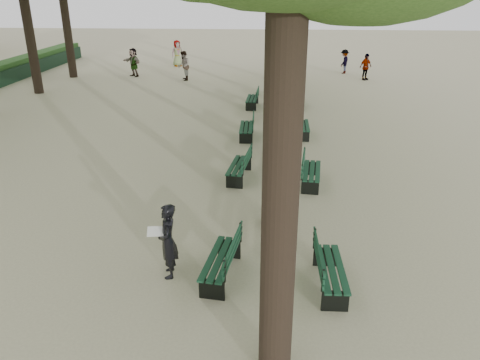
{
  "coord_description": "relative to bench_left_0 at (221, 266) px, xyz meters",
  "views": [
    {
      "loc": [
        1.34,
        -7.87,
        5.77
      ],
      "look_at": [
        0.6,
        3.0,
        1.2
      ],
      "focal_mm": 35.0,
      "sensor_mm": 36.0,
      "label": 1
    }
  ],
  "objects": [
    {
      "name": "ground",
      "position": [
        -0.37,
        -0.49,
        -0.27
      ],
      "size": [
        120.0,
        120.0,
        0.0
      ],
      "primitive_type": "plane",
      "color": "#B2AC87",
      "rests_on": "ground"
    },
    {
      "name": "bench_left_1",
      "position": [
        0.0,
        5.48,
        0.0
      ],
      "size": [
        0.78,
        1.85,
        0.92
      ],
      "color": "black",
      "rests_on": "ground"
    },
    {
      "name": "bench_right_1",
      "position": [
        2.27,
        5.18,
        0.0
      ],
      "size": [
        0.75,
        1.85,
        0.92
      ],
      "color": "black",
      "rests_on": "ground"
    },
    {
      "name": "pedestrian_e",
      "position": [
        -8.34,
        23.05,
        0.66
      ],
      "size": [
        1.56,
        1.39,
        1.86
      ],
      "primitive_type": "imported",
      "rotation": [
        0.0,
        0.0,
        5.59
      ],
      "color": "#262628",
      "rests_on": "ground"
    },
    {
      "name": "bench_right_0",
      "position": [
        2.27,
        -0.2,
        0.0
      ],
      "size": [
        0.61,
        1.81,
        0.92
      ],
      "color": "black",
      "rests_on": "ground"
    },
    {
      "name": "man_with_map",
      "position": [
        -1.1,
        -0.0,
        0.56
      ],
      "size": [
        0.66,
        0.72,
        1.66
      ],
      "color": "black",
      "rests_on": "ground"
    },
    {
      "name": "pedestrian_a",
      "position": [
        -4.7,
        21.82,
        0.66
      ],
      "size": [
        0.56,
        0.96,
        1.85
      ],
      "primitive_type": "imported",
      "rotation": [
        0.0,
        0.0,
        4.94
      ],
      "color": "#262628",
      "rests_on": "ground"
    },
    {
      "name": "bench_left_0",
      "position": [
        0.0,
        0.0,
        0.0
      ],
      "size": [
        0.8,
        1.86,
        0.92
      ],
      "color": "black",
      "rests_on": "ground"
    },
    {
      "name": "bench_left_3",
      "position": [
        0.0,
        14.98,
        0.0
      ],
      "size": [
        0.64,
        1.82,
        0.92
      ],
      "color": "black",
      "rests_on": "ground"
    },
    {
      "name": "bench_right_3",
      "position": [
        2.27,
        15.32,
        0.0
      ],
      "size": [
        0.66,
        1.83,
        0.92
      ],
      "color": "black",
      "rests_on": "ground"
    },
    {
      "name": "pedestrian_c",
      "position": [
        7.0,
        22.8,
        0.57
      ],
      "size": [
        0.99,
        0.84,
        1.67
      ],
      "primitive_type": "imported",
      "rotation": [
        0.0,
        0.0,
        0.61
      ],
      "color": "#262628",
      "rests_on": "ground"
    },
    {
      "name": "bench_right_2",
      "position": [
        2.27,
        10.24,
        0.0
      ],
      "size": [
        0.6,
        1.81,
        0.92
      ],
      "color": "black",
      "rests_on": "ground"
    },
    {
      "name": "bench_left_2",
      "position": [
        0.0,
        9.85,
        0.0
      ],
      "size": [
        0.6,
        1.81,
        0.92
      ],
      "color": "black",
      "rests_on": "ground"
    },
    {
      "name": "pedestrian_d",
      "position": [
        -6.22,
        27.5,
        0.68
      ],
      "size": [
        0.99,
        0.84,
        1.91
      ],
      "primitive_type": "imported",
      "rotation": [
        0.0,
        0.0,
        0.59
      ],
      "color": "#262628",
      "rests_on": "ground"
    },
    {
      "name": "pedestrian_b",
      "position": [
        5.96,
        25.16,
        0.54
      ],
      "size": [
        0.74,
        1.09,
        1.63
      ],
      "primitive_type": "imported",
      "rotation": [
        0.0,
        0.0,
        4.28
      ],
      "color": "#262628",
      "rests_on": "ground"
    }
  ]
}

